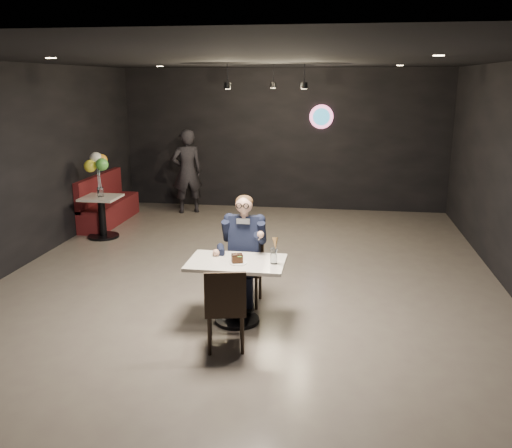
% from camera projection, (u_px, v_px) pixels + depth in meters
% --- Properties ---
extents(floor, '(9.00, 9.00, 0.00)m').
position_uv_depth(floor, '(250.00, 278.00, 7.77)').
color(floor, '#6E665C').
rests_on(floor, ground).
extents(wall_sign, '(0.50, 0.06, 0.50)m').
position_uv_depth(wall_sign, '(321.00, 117.00, 11.41)').
color(wall_sign, pink).
rests_on(wall_sign, floor).
extents(pendant_lights, '(1.40, 1.20, 0.36)m').
position_uv_depth(pendant_lights, '(269.00, 72.00, 8.94)').
color(pendant_lights, black).
rests_on(pendant_lights, floor).
extents(main_table, '(1.10, 0.70, 0.75)m').
position_uv_depth(main_table, '(237.00, 292.00, 6.27)').
color(main_table, silver).
rests_on(main_table, floor).
extents(chair_far, '(0.42, 0.46, 0.92)m').
position_uv_depth(chair_far, '(245.00, 269.00, 6.77)').
color(chair_far, black).
rests_on(chair_far, floor).
extents(chair_near, '(0.51, 0.54, 0.92)m').
position_uv_depth(chair_near, '(225.00, 306.00, 5.65)').
color(chair_near, black).
rests_on(chair_near, floor).
extents(seated_man, '(0.60, 0.80, 1.44)m').
position_uv_depth(seated_man, '(245.00, 249.00, 6.70)').
color(seated_man, black).
rests_on(seated_man, floor).
extents(dessert_plate, '(0.20, 0.20, 0.01)m').
position_uv_depth(dessert_plate, '(238.00, 263.00, 6.09)').
color(dessert_plate, white).
rests_on(dessert_plate, main_table).
extents(cake_slice, '(0.15, 0.13, 0.09)m').
position_uv_depth(cake_slice, '(237.00, 259.00, 6.08)').
color(cake_slice, black).
rests_on(cake_slice, dessert_plate).
extents(mint_leaf, '(0.07, 0.04, 0.01)m').
position_uv_depth(mint_leaf, '(239.00, 256.00, 6.04)').
color(mint_leaf, green).
rests_on(mint_leaf, cake_slice).
extents(sundae_glass, '(0.08, 0.08, 0.18)m').
position_uv_depth(sundae_glass, '(274.00, 256.00, 6.06)').
color(sundae_glass, silver).
rests_on(sundae_glass, main_table).
extents(wafer_cone, '(0.08, 0.08, 0.14)m').
position_uv_depth(wafer_cone, '(275.00, 244.00, 5.97)').
color(wafer_cone, tan).
rests_on(wafer_cone, sundae_glass).
extents(booth_bench, '(0.48, 1.92, 0.96)m').
position_uv_depth(booth_bench, '(109.00, 199.00, 10.65)').
color(booth_bench, '#4B1014').
rests_on(booth_bench, floor).
extents(side_table, '(0.63, 0.63, 0.79)m').
position_uv_depth(side_table, '(102.00, 216.00, 9.68)').
color(side_table, silver).
rests_on(side_table, floor).
extents(balloon_vase, '(0.11, 0.11, 0.16)m').
position_uv_depth(balloon_vase, '(100.00, 192.00, 9.56)').
color(balloon_vase, silver).
rests_on(balloon_vase, side_table).
extents(balloon_bunch, '(0.40, 0.40, 0.66)m').
position_uv_depth(balloon_bunch, '(99.00, 170.00, 9.46)').
color(balloon_bunch, '#FFF435').
rests_on(balloon_bunch, balloon_vase).
extents(passerby, '(0.77, 0.67, 1.77)m').
position_uv_depth(passerby, '(187.00, 172.00, 11.40)').
color(passerby, black).
rests_on(passerby, floor).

